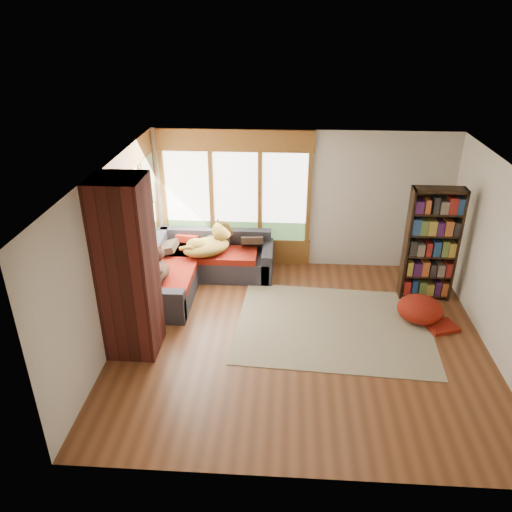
% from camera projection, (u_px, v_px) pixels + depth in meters
% --- Properties ---
extents(floor, '(5.50, 5.50, 0.00)m').
position_uv_depth(floor, '(300.00, 339.00, 7.55)').
color(floor, '#5A2F19').
rests_on(floor, ground).
extents(ceiling, '(5.50, 5.50, 0.00)m').
position_uv_depth(ceiling, '(308.00, 173.00, 6.38)').
color(ceiling, white).
extents(wall_back, '(5.50, 0.04, 2.60)m').
position_uv_depth(wall_back, '(301.00, 201.00, 9.20)').
color(wall_back, silver).
rests_on(wall_back, ground).
extents(wall_front, '(5.50, 0.04, 2.60)m').
position_uv_depth(wall_front, '(309.00, 383.00, 4.73)').
color(wall_front, silver).
rests_on(wall_front, ground).
extents(wall_left, '(0.04, 5.00, 2.60)m').
position_uv_depth(wall_left, '(110.00, 257.00, 7.12)').
color(wall_left, silver).
rests_on(wall_left, ground).
extents(wall_right, '(0.04, 5.00, 2.60)m').
position_uv_depth(wall_right, '(505.00, 269.00, 6.81)').
color(wall_right, silver).
rests_on(wall_right, ground).
extents(windows_back, '(2.82, 0.10, 1.90)m').
position_uv_depth(windows_back, '(236.00, 197.00, 9.22)').
color(windows_back, brown).
rests_on(windows_back, wall_back).
extents(windows_left, '(0.10, 2.62, 1.90)m').
position_uv_depth(windows_left, '(136.00, 221.00, 8.17)').
color(windows_left, brown).
rests_on(windows_left, wall_left).
extents(roller_blind, '(0.03, 0.72, 0.90)m').
position_uv_depth(roller_blind, '(148.00, 182.00, 8.73)').
color(roller_blind, '#708259').
rests_on(roller_blind, wall_left).
extents(brick_chimney, '(0.70, 0.70, 2.60)m').
position_uv_depth(brick_chimney, '(127.00, 269.00, 6.79)').
color(brick_chimney, '#471914').
rests_on(brick_chimney, ground).
extents(sectional_sofa, '(2.20, 2.20, 0.80)m').
position_uv_depth(sectional_sofa, '(191.00, 265.00, 9.04)').
color(sectional_sofa, '#28272C').
rests_on(sectional_sofa, ground).
extents(area_rug, '(3.15, 2.49, 0.01)m').
position_uv_depth(area_rug, '(333.00, 326.00, 7.85)').
color(area_rug, beige).
rests_on(area_rug, ground).
extents(bookshelf, '(0.84, 0.28, 1.97)m').
position_uv_depth(bookshelf, '(431.00, 245.00, 8.22)').
color(bookshelf, black).
rests_on(bookshelf, ground).
extents(pouf, '(0.79, 0.79, 0.39)m').
position_uv_depth(pouf, '(420.00, 308.00, 7.93)').
color(pouf, maroon).
rests_on(pouf, area_rug).
extents(dog_tan, '(1.03, 0.95, 0.50)m').
position_uv_depth(dog_tan, '(210.00, 240.00, 8.87)').
color(dog_tan, olive).
rests_on(dog_tan, sectional_sofa).
extents(dog_brindle, '(0.56, 0.80, 0.41)m').
position_uv_depth(dog_brindle, '(155.00, 264.00, 8.14)').
color(dog_brindle, black).
rests_on(dog_brindle, sectional_sofa).
extents(throw_pillows, '(1.98, 1.68, 0.45)m').
position_uv_depth(throw_pillows, '(193.00, 240.00, 8.97)').
color(throw_pillows, '#30241A').
rests_on(throw_pillows, sectional_sofa).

